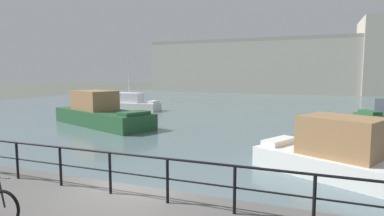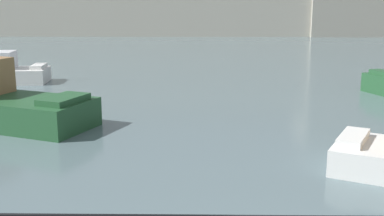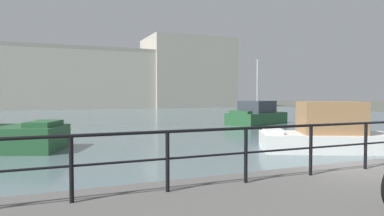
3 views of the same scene
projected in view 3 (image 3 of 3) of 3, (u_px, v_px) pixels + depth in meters
name	position (u px, v px, depth m)	size (l,w,h in m)	color
ground_plane	(345.00, 201.00, 8.69)	(240.00, 240.00, 0.00)	#4C5147
water_basin	(118.00, 120.00, 36.50)	(80.00, 60.00, 0.01)	slate
harbor_building	(119.00, 78.00, 69.40)	(61.00, 12.72, 14.64)	#B2AD9E
moored_harbor_tender	(327.00, 132.00, 16.41)	(6.60, 5.09, 2.33)	white
moored_white_yacht	(257.00, 115.00, 31.24)	(6.51, 4.83, 5.84)	#23512D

